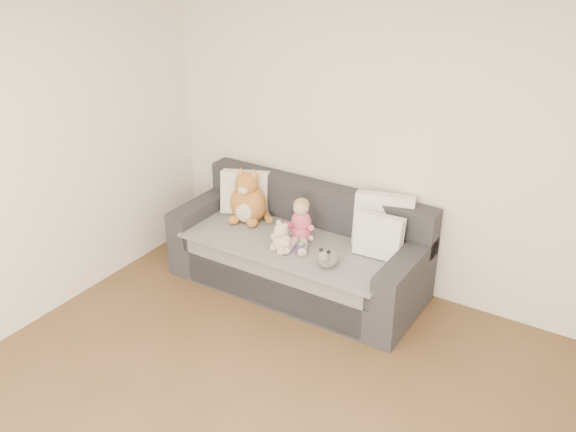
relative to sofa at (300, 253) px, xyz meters
The scene contains 10 objects.
room_shell 2.04m from the sofa, 66.50° to the right, with size 5.00×5.00×5.00m.
sofa is the anchor object (origin of this frame).
cushion_left 0.79m from the sofa, 166.99° to the left, with size 0.48×0.35×0.41m.
cushion_right_back 0.80m from the sofa, 21.54° to the left, with size 0.53×0.34×0.46m.
cushion_right_front 0.79m from the sofa, ahead, with size 0.40×0.19×0.37m.
toddler 0.34m from the sofa, 56.39° to the right, with size 0.28×0.40×0.39m.
plush_cat 0.67m from the sofa, behind, with size 0.42×0.40×0.52m.
teddy_bear 0.40m from the sofa, 90.38° to the right, with size 0.21×0.17×0.27m.
plush_cow 0.60m from the sofa, 35.31° to the right, with size 0.16×0.24×0.19m.
sippy_cup 0.38m from the sofa, 56.62° to the right, with size 0.11×0.09×0.12m.
Camera 1 is at (1.79, -2.14, 3.07)m, focal length 40.00 mm.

